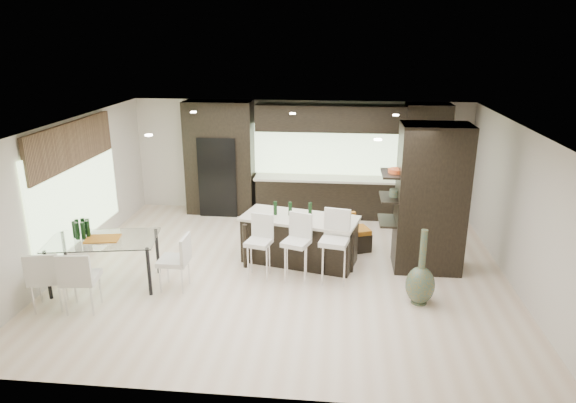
# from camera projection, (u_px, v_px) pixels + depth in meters

# --- Properties ---
(ground) EXTENTS (8.00, 8.00, 0.00)m
(ground) POSITION_uv_depth(u_px,v_px,m) (285.00, 270.00, 9.49)
(ground) COLOR beige
(ground) RESTS_ON ground
(back_wall) EXTENTS (8.00, 0.02, 2.70)m
(back_wall) POSITION_uv_depth(u_px,v_px,m) (300.00, 157.00, 12.39)
(back_wall) COLOR beige
(back_wall) RESTS_ON ground
(left_wall) EXTENTS (0.02, 7.00, 2.70)m
(left_wall) POSITION_uv_depth(u_px,v_px,m) (69.00, 194.00, 9.46)
(left_wall) COLOR beige
(left_wall) RESTS_ON ground
(right_wall) EXTENTS (0.02, 7.00, 2.70)m
(right_wall) POSITION_uv_depth(u_px,v_px,m) (519.00, 209.00, 8.69)
(right_wall) COLOR beige
(right_wall) RESTS_ON ground
(ceiling) EXTENTS (8.00, 7.00, 0.02)m
(ceiling) POSITION_uv_depth(u_px,v_px,m) (284.00, 125.00, 8.66)
(ceiling) COLOR white
(ceiling) RESTS_ON ground
(window_left) EXTENTS (0.04, 3.20, 1.90)m
(window_left) POSITION_uv_depth(u_px,v_px,m) (77.00, 191.00, 9.65)
(window_left) COLOR #B2D199
(window_left) RESTS_ON left_wall
(window_back) EXTENTS (3.40, 0.04, 1.20)m
(window_back) POSITION_uv_depth(u_px,v_px,m) (325.00, 150.00, 12.23)
(window_back) COLOR #B2D199
(window_back) RESTS_ON back_wall
(stone_accent) EXTENTS (0.08, 3.00, 0.80)m
(stone_accent) POSITION_uv_depth(u_px,v_px,m) (72.00, 144.00, 9.37)
(stone_accent) COLOR brown
(stone_accent) RESTS_ON left_wall
(ceiling_spots) EXTENTS (4.00, 3.00, 0.02)m
(ceiling_spots) POSITION_uv_depth(u_px,v_px,m) (286.00, 124.00, 8.90)
(ceiling_spots) COLOR white
(ceiling_spots) RESTS_ON ceiling
(back_cabinetry) EXTENTS (6.80, 0.68, 2.70)m
(back_cabinetry) POSITION_uv_depth(u_px,v_px,m) (320.00, 160.00, 12.03)
(back_cabinetry) COLOR black
(back_cabinetry) RESTS_ON ground
(refrigerator) EXTENTS (0.90, 0.68, 1.90)m
(refrigerator) POSITION_uv_depth(u_px,v_px,m) (220.00, 175.00, 12.33)
(refrigerator) COLOR black
(refrigerator) RESTS_ON ground
(partition_column) EXTENTS (1.20, 0.80, 2.70)m
(partition_column) POSITION_uv_depth(u_px,v_px,m) (431.00, 199.00, 9.20)
(partition_column) COLOR black
(partition_column) RESTS_ON ground
(kitchen_island) EXTENTS (2.31, 1.41, 0.90)m
(kitchen_island) POSITION_uv_depth(u_px,v_px,m) (300.00, 239.00, 9.75)
(kitchen_island) COLOR black
(kitchen_island) RESTS_ON ground
(stool_left) EXTENTS (0.50, 0.50, 0.93)m
(stool_left) POSITION_uv_depth(u_px,v_px,m) (259.00, 254.00, 9.08)
(stool_left) COLOR beige
(stool_left) RESTS_ON ground
(stool_mid) EXTENTS (0.54, 0.54, 0.97)m
(stool_mid) POSITION_uv_depth(u_px,v_px,m) (296.00, 254.00, 9.00)
(stool_mid) COLOR beige
(stool_mid) RESTS_ON ground
(stool_right) EXTENTS (0.55, 0.55, 1.05)m
(stool_right) POSITION_uv_depth(u_px,v_px,m) (334.00, 254.00, 8.91)
(stool_right) COLOR beige
(stool_right) RESTS_ON ground
(bench) EXTENTS (1.29, 0.87, 0.46)m
(bench) POSITION_uv_depth(u_px,v_px,m) (340.00, 241.00, 10.26)
(bench) COLOR black
(bench) RESTS_ON ground
(floor_vase) EXTENTS (0.53, 0.53, 1.27)m
(floor_vase) POSITION_uv_depth(u_px,v_px,m) (422.00, 267.00, 8.15)
(floor_vase) COLOR #404D37
(floor_vase) RESTS_ON ground
(dining_table) EXTENTS (1.93, 1.31, 0.86)m
(dining_table) POSITION_uv_depth(u_px,v_px,m) (105.00, 262.00, 8.82)
(dining_table) COLOR white
(dining_table) RESTS_ON ground
(chair_near) EXTENTS (0.58, 0.58, 0.95)m
(chair_near) POSITION_uv_depth(u_px,v_px,m) (82.00, 282.00, 8.01)
(chair_near) COLOR beige
(chair_near) RESTS_ON ground
(chair_far) EXTENTS (0.62, 0.62, 0.93)m
(chair_far) POSITION_uv_depth(u_px,v_px,m) (48.00, 281.00, 8.07)
(chair_far) COLOR beige
(chair_far) RESTS_ON ground
(chair_end) EXTENTS (0.49, 0.49, 0.90)m
(chair_end) POSITION_uv_depth(u_px,v_px,m) (174.00, 264.00, 8.69)
(chair_end) COLOR beige
(chair_end) RESTS_ON ground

